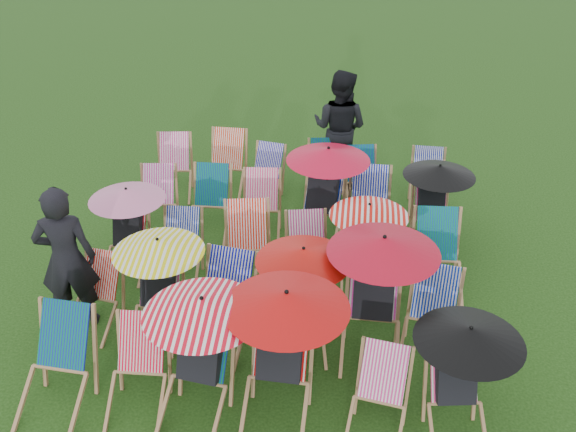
# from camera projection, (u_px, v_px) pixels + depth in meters

# --- Properties ---
(ground) EXTENTS (100.00, 100.00, 0.00)m
(ground) POSITION_uv_depth(u_px,v_px,m) (277.00, 284.00, 8.51)
(ground) COLOR black
(ground) RESTS_ON ground
(deckchair_0) EXTENTS (0.73, 0.97, 1.01)m
(deckchair_0) POSITION_uv_depth(u_px,v_px,m) (54.00, 367.00, 6.47)
(deckchair_0) COLOR #A2754B
(deckchair_0) RESTS_ON ground
(deckchair_1) EXTENTS (0.63, 0.86, 0.91)m
(deckchair_1) POSITION_uv_depth(u_px,v_px,m) (137.00, 371.00, 6.49)
(deckchair_1) COLOR #A2754B
(deckchair_1) RESTS_ON ground
(deckchair_2) EXTENTS (1.16, 1.24, 1.38)m
(deckchair_2) POSITION_uv_depth(u_px,v_px,m) (198.00, 357.00, 6.29)
(deckchair_2) COLOR #A2754B
(deckchair_2) RESTS_ON ground
(deckchair_3) EXTENTS (1.22, 1.28, 1.45)m
(deckchair_3) POSITION_uv_depth(u_px,v_px,m) (280.00, 355.00, 6.26)
(deckchair_3) COLOR #A2754B
(deckchair_3) RESTS_ON ground
(deckchair_4) EXTENTS (0.70, 0.87, 0.85)m
(deckchair_4) POSITION_uv_depth(u_px,v_px,m) (378.00, 401.00, 6.19)
(deckchair_4) COLOR #A2754B
(deckchair_4) RESTS_ON ground
(deckchair_5) EXTENTS (1.04, 1.12, 1.23)m
(deckchair_5) POSITION_uv_depth(u_px,v_px,m) (461.00, 381.00, 6.11)
(deckchair_5) COLOR #A2754B
(deckchair_5) RESTS_ON ground
(deckchair_6) EXTENTS (0.66, 0.84, 0.84)m
(deckchair_6) POSITION_uv_depth(u_px,v_px,m) (94.00, 296.00, 7.60)
(deckchair_6) COLOR #A2754B
(deckchair_6) RESTS_ON ground
(deckchair_7) EXTENTS (1.05, 1.09, 1.24)m
(deckchair_7) POSITION_uv_depth(u_px,v_px,m) (157.00, 287.00, 7.37)
(deckchair_7) COLOR #A2754B
(deckchair_7) RESTS_ON ground
(deckchair_8) EXTENTS (0.82, 1.04, 1.02)m
(deckchair_8) POSITION_uv_depth(u_px,v_px,m) (221.00, 306.00, 7.30)
(deckchair_8) COLOR #A2754B
(deckchair_8) RESTS_ON ground
(deckchair_9) EXTENTS (1.07, 1.16, 1.27)m
(deckchair_9) POSITION_uv_depth(u_px,v_px,m) (300.00, 298.00, 7.18)
(deckchair_9) COLOR #A2754B
(deckchair_9) RESTS_ON ground
(deckchair_10) EXTENTS (1.23, 1.28, 1.46)m
(deckchair_10) POSITION_uv_depth(u_px,v_px,m) (375.00, 295.00, 7.06)
(deckchair_10) COLOR #A2754B
(deckchair_10) RESTS_ON ground
(deckchair_11) EXTENTS (0.77, 0.96, 0.94)m
(deckchair_11) POSITION_uv_depth(u_px,v_px,m) (431.00, 319.00, 7.17)
(deckchair_11) COLOR #A2754B
(deckchair_11) RESTS_ON ground
(deckchair_12) EXTENTS (1.00, 1.04, 1.19)m
(deckchair_12) POSITION_uv_depth(u_px,v_px,m) (126.00, 229.00, 8.50)
(deckchair_12) COLOR #A2754B
(deckchair_12) RESTS_ON ground
(deckchair_13) EXTENTS (0.59, 0.81, 0.86)m
(deckchair_13) POSITION_uv_depth(u_px,v_px,m) (179.00, 249.00, 8.44)
(deckchair_13) COLOR #A2754B
(deckchair_13) RESTS_ON ground
(deckchair_14) EXTENTS (0.80, 1.00, 0.98)m
(deckchair_14) POSITION_uv_depth(u_px,v_px,m) (248.00, 247.00, 8.37)
(deckchair_14) COLOR #A2754B
(deckchair_14) RESTS_ON ground
(deckchair_15) EXTENTS (0.74, 0.92, 0.89)m
(deckchair_15) POSITION_uv_depth(u_px,v_px,m) (308.00, 254.00, 8.31)
(deckchair_15) COLOR #A2754B
(deckchair_15) RESTS_ON ground
(deckchair_16) EXTENTS (1.00, 1.04, 1.18)m
(deckchair_16) POSITION_uv_depth(u_px,v_px,m) (364.00, 246.00, 8.16)
(deckchair_16) COLOR #A2754B
(deckchair_16) RESTS_ON ground
(deckchair_17) EXTENTS (0.71, 0.96, 1.00)m
(deckchair_17) POSITION_uv_depth(u_px,v_px,m) (438.00, 258.00, 8.14)
(deckchair_17) COLOR #A2754B
(deckchair_17) RESTS_ON ground
(deckchair_18) EXTENTS (0.67, 0.87, 0.88)m
(deckchair_18) POSITION_uv_depth(u_px,v_px,m) (157.00, 202.00, 9.51)
(deckchair_18) COLOR #A2754B
(deckchair_18) RESTS_ON ground
(deckchair_19) EXTENTS (0.63, 0.87, 0.93)m
(deckchair_19) POSITION_uv_depth(u_px,v_px,m) (209.00, 204.00, 9.41)
(deckchair_19) COLOR #A2754B
(deckchair_19) RESTS_ON ground
(deckchair_20) EXTENTS (0.66, 0.88, 0.91)m
(deckchair_20) POSITION_uv_depth(u_px,v_px,m) (261.00, 208.00, 9.32)
(deckchair_20) COLOR #A2754B
(deckchair_20) RESTS_ON ground
(deckchair_21) EXTENTS (1.18, 1.25, 1.40)m
(deckchair_21) POSITION_uv_depth(u_px,v_px,m) (322.00, 193.00, 9.12)
(deckchair_21) COLOR #A2754B
(deckchair_21) RESTS_ON ground
(deckchair_22) EXTENTS (0.66, 0.92, 0.99)m
(deckchair_22) POSITION_uv_depth(u_px,v_px,m) (369.00, 209.00, 9.22)
(deckchair_22) COLOR #A2754B
(deckchair_22) RESTS_ON ground
(deckchair_23) EXTENTS (1.01, 1.06, 1.19)m
(deckchair_23) POSITION_uv_depth(u_px,v_px,m) (433.00, 204.00, 9.07)
(deckchair_23) COLOR #A2754B
(deckchair_23) RESTS_ON ground
(deckchair_24) EXTENTS (0.72, 0.92, 0.92)m
(deckchair_24) POSITION_uv_depth(u_px,v_px,m) (173.00, 168.00, 10.43)
(deckchair_24) COLOR #A2754B
(deckchair_24) RESTS_ON ground
(deckchair_25) EXTENTS (0.66, 0.91, 0.97)m
(deckchair_25) POSITION_uv_depth(u_px,v_px,m) (225.00, 166.00, 10.44)
(deckchair_25) COLOR #A2754B
(deckchair_25) RESTS_ON ground
(deckchair_26) EXTENTS (0.69, 0.86, 0.83)m
(deckchair_26) POSITION_uv_depth(u_px,v_px,m) (264.00, 175.00, 10.31)
(deckchair_26) COLOR #A2754B
(deckchair_26) RESTS_ON ground
(deckchair_27) EXTENTS (0.73, 0.93, 0.92)m
(deckchair_27) POSITION_uv_depth(u_px,v_px,m) (327.00, 175.00, 10.21)
(deckchair_27) COLOR #A2754B
(deckchair_27) RESTS_ON ground
(deckchair_28) EXTENTS (0.70, 0.87, 0.85)m
(deckchair_28) POSITION_uv_depth(u_px,v_px,m) (363.00, 179.00, 10.16)
(deckchair_28) COLOR #A2754B
(deckchair_28) RESTS_ON ground
(deckchair_29) EXTENTS (0.60, 0.81, 0.86)m
(deckchair_29) POSITION_uv_depth(u_px,v_px,m) (427.00, 181.00, 10.09)
(deckchair_29) COLOR #A2754B
(deckchair_29) RESTS_ON ground
(person_left) EXTENTS (0.76, 0.59, 1.86)m
(person_left) POSITION_uv_depth(u_px,v_px,m) (66.00, 259.00, 7.38)
(person_left) COLOR black
(person_left) RESTS_ON ground
(person_rear) EXTENTS (1.15, 1.02, 1.95)m
(person_rear) POSITION_uv_depth(u_px,v_px,m) (340.00, 128.00, 10.53)
(person_rear) COLOR black
(person_rear) RESTS_ON ground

